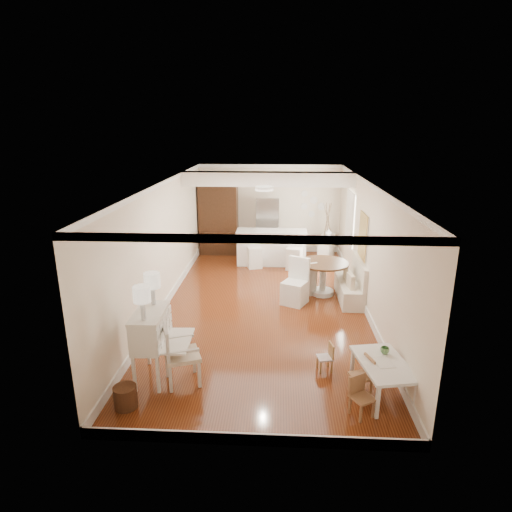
# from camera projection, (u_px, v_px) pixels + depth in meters

# --- Properties ---
(room) EXTENTS (9.00, 9.04, 2.82)m
(room) POSITION_uv_depth(u_px,v_px,m) (267.00, 218.00, 9.53)
(room) COLOR brown
(room) RESTS_ON ground
(secretary_bureau) EXTENTS (0.95, 0.96, 1.17)m
(secretary_bureau) POSITION_uv_depth(u_px,v_px,m) (152.00, 345.00, 6.83)
(secretary_bureau) COLOR white
(secretary_bureau) RESTS_ON ground
(gustavian_armchair) EXTENTS (0.74, 0.74, 1.00)m
(gustavian_armchair) POSITION_uv_depth(u_px,v_px,m) (182.00, 354.00, 6.74)
(gustavian_armchair) COLOR silver
(gustavian_armchair) RESTS_ON ground
(wicker_basket) EXTENTS (0.39, 0.39, 0.34)m
(wicker_basket) POSITION_uv_depth(u_px,v_px,m) (125.00, 397.00, 6.22)
(wicker_basket) COLOR #4B2917
(wicker_basket) RESTS_ON ground
(kids_table) EXTENTS (0.87, 1.23, 0.56)m
(kids_table) POSITION_uv_depth(u_px,v_px,m) (382.00, 379.00, 6.46)
(kids_table) COLOR white
(kids_table) RESTS_ON ground
(kids_chair_a) EXTENTS (0.38, 0.38, 0.62)m
(kids_chair_a) POSITION_uv_depth(u_px,v_px,m) (361.00, 376.00, 6.50)
(kids_chair_a) COLOR #B07C50
(kids_chair_a) RESTS_ON ground
(kids_chair_b) EXTENTS (0.29, 0.29, 0.50)m
(kids_chair_b) POSITION_uv_depth(u_px,v_px,m) (325.00, 357.00, 7.13)
(kids_chair_b) COLOR #A37C4A
(kids_chair_b) RESTS_ON ground
(kids_chair_c) EXTENTS (0.40, 0.40, 0.60)m
(kids_chair_c) POSITION_uv_depth(u_px,v_px,m) (362.00, 397.00, 6.00)
(kids_chair_c) COLOR #9A6A46
(kids_chair_c) RESTS_ON ground
(banquette) EXTENTS (0.52, 1.60, 0.98)m
(banquette) POSITION_uv_depth(u_px,v_px,m) (350.00, 280.00, 10.03)
(banquette) COLOR silver
(banquette) RESTS_ON ground
(dining_table) EXTENTS (1.28, 1.28, 0.82)m
(dining_table) POSITION_uv_depth(u_px,v_px,m) (323.00, 278.00, 10.35)
(dining_table) COLOR #4B2D18
(dining_table) RESTS_ON ground
(slip_chair_near) EXTENTS (0.69, 0.70, 1.07)m
(slip_chair_near) POSITION_uv_depth(u_px,v_px,m) (295.00, 282.00, 9.77)
(slip_chair_near) COLOR white
(slip_chair_near) RESTS_ON ground
(slip_chair_far) EXTENTS (0.52, 0.53, 0.83)m
(slip_chair_far) POSITION_uv_depth(u_px,v_px,m) (306.00, 277.00, 10.39)
(slip_chair_far) COLOR silver
(slip_chair_far) RESTS_ON ground
(breakfast_counter) EXTENTS (2.05, 0.65, 1.03)m
(breakfast_counter) POSITION_uv_depth(u_px,v_px,m) (271.00, 247.00, 12.61)
(breakfast_counter) COLOR white
(breakfast_counter) RESTS_ON ground
(bar_stool_left) EXTENTS (0.48, 0.48, 0.98)m
(bar_stool_left) POSITION_uv_depth(u_px,v_px,m) (254.00, 251.00, 12.31)
(bar_stool_left) COLOR white
(bar_stool_left) RESTS_ON ground
(bar_stool_right) EXTENTS (0.50, 0.50, 1.01)m
(bar_stool_right) POSITION_uv_depth(u_px,v_px,m) (294.00, 252.00, 12.15)
(bar_stool_right) COLOR white
(bar_stool_right) RESTS_ON ground
(pantry_cabinet) EXTENTS (1.20, 0.60, 2.30)m
(pantry_cabinet) POSITION_uv_depth(u_px,v_px,m) (219.00, 218.00, 13.54)
(pantry_cabinet) COLOR #381E11
(pantry_cabinet) RESTS_ON ground
(fridge) EXTENTS (0.75, 0.65, 1.80)m
(fridge) POSITION_uv_depth(u_px,v_px,m) (279.00, 227.00, 13.49)
(fridge) COLOR silver
(fridge) RESTS_ON ground
(sideboard) EXTENTS (0.60, 0.86, 0.75)m
(sideboard) POSITION_uv_depth(u_px,v_px,m) (326.00, 247.00, 13.14)
(sideboard) COLOR silver
(sideboard) RESTS_ON ground
(pencil_cup) EXTENTS (0.16, 0.16, 0.10)m
(pencil_cup) POSITION_uv_depth(u_px,v_px,m) (385.00, 350.00, 6.61)
(pencil_cup) COLOR #598F53
(pencil_cup) RESTS_ON kids_table
(branch_vase) EXTENTS (0.22, 0.22, 0.22)m
(branch_vase) POSITION_uv_depth(u_px,v_px,m) (329.00, 232.00, 12.96)
(branch_vase) COLOR white
(branch_vase) RESTS_ON sideboard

